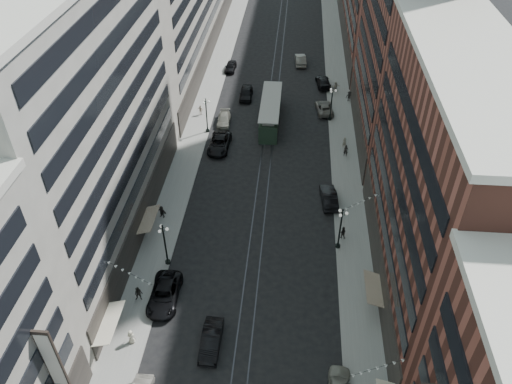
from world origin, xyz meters
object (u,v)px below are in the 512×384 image
(car_5, at_px, (211,340))
(pedestrian_5, at_px, (162,212))
(pedestrian_extra_1, at_px, (346,151))
(car_9, at_px, (231,66))
(car_10, at_px, (329,197))
(pedestrian_extra_0, at_px, (336,87))
(pedestrian_1, at_px, (131,337))
(lamppost_sw_far, at_px, (165,243))
(lamppost_se_far, at_px, (340,227))
(car_14, at_px, (300,60))
(lamppost_sw_mid, at_px, (206,114))
(pedestrian_6, at_px, (201,110))
(pedestrian_9, at_px, (349,96))
(car_11, at_px, (324,108))
(pedestrian_8, at_px, (344,142))
(streetcar, at_px, (270,112))
(lamppost_se_mid, at_px, (331,103))
(car_13, at_px, (246,93))
(car_12, at_px, (323,82))
(car_2, at_px, (164,294))
(car_8, at_px, (224,119))
(pedestrian_2, at_px, (139,294))
(pedestrian_7, at_px, (343,232))

(car_5, xyz_separation_m, pedestrian_5, (-8.60, 17.13, 0.13))
(pedestrian_extra_1, bearing_deg, car_9, 134.65)
(pedestrian_5, bearing_deg, car_10, 36.37)
(pedestrian_extra_0, bearing_deg, pedestrian_1, 45.11)
(lamppost_sw_far, bearing_deg, lamppost_se_far, 12.26)
(car_14, bearing_deg, car_10, 90.95)
(lamppost_sw_mid, distance_m, pedestrian_6, 5.65)
(car_14, distance_m, pedestrian_9, 16.28)
(car_14, height_order, pedestrian_5, car_14)
(car_11, distance_m, pedestrian_9, 5.57)
(pedestrian_8, distance_m, pedestrian_extra_0, 17.24)
(streetcar, relative_size, pedestrian_extra_0, 7.56)
(lamppost_sw_mid, distance_m, pedestrian_extra_0, 24.56)
(car_9, distance_m, pedestrian_extra_1, 32.84)
(streetcar, height_order, pedestrian_8, streetcar)
(pedestrian_1, relative_size, pedestrian_9, 0.92)
(lamppost_se_mid, height_order, streetcar, lamppost_se_mid)
(pedestrian_1, height_order, car_13, pedestrian_1)
(pedestrian_9, xyz_separation_m, pedestrian_extra_1, (-1.45, -16.17, -0.01))
(car_9, distance_m, pedestrian_9, 23.30)
(streetcar, relative_size, car_12, 2.41)
(lamppost_sw_far, relative_size, car_11, 1.04)
(car_2, xyz_separation_m, pedestrian_extra_0, (18.82, 46.48, 0.18))
(car_13, relative_size, pedestrian_8, 3.02)
(pedestrian_6, bearing_deg, lamppost_sw_mid, 127.55)
(car_2, bearing_deg, car_14, 76.44)
(car_8, height_order, pedestrian_extra_0, pedestrian_extra_0)
(lamppost_se_mid, relative_size, pedestrian_1, 3.47)
(pedestrian_2, xyz_separation_m, car_10, (19.31, 17.08, -0.17))
(streetcar, bearing_deg, car_8, -171.99)
(car_11, distance_m, pedestrian_5, 33.76)
(pedestrian_8, bearing_deg, pedestrian_1, 41.79)
(pedestrian_1, bearing_deg, car_2, -99.77)
(car_8, xyz_separation_m, pedestrian_extra_1, (18.15, -7.61, 0.32))
(car_12, bearing_deg, car_2, 63.83)
(lamppost_se_mid, bearing_deg, pedestrian_7, -88.79)
(lamppost_sw_mid, bearing_deg, lamppost_sw_far, -90.00)
(pedestrian_1, xyz_separation_m, car_11, (18.63, 44.73, -0.21))
(car_8, relative_size, pedestrian_9, 2.74)
(car_5, bearing_deg, car_8, 96.69)
(pedestrian_1, distance_m, car_8, 40.01)
(lamppost_sw_far, height_order, car_5, lamppost_sw_far)
(car_2, xyz_separation_m, car_13, (3.90, 43.16, 0.03))
(car_2, relative_size, pedestrian_8, 3.58)
(lamppost_sw_far, bearing_deg, pedestrian_5, 107.60)
(lamppost_se_mid, bearing_deg, lamppost_se_far, -90.00)
(car_5, relative_size, pedestrian_8, 2.89)
(car_14, xyz_separation_m, pedestrian_5, (-15.88, -45.08, 0.07))
(pedestrian_9, bearing_deg, pedestrian_5, -137.79)
(lamppost_se_mid, xyz_separation_m, car_10, (-0.80, -20.08, -2.25))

